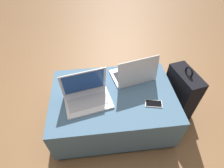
{
  "coord_description": "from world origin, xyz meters",
  "views": [
    {
      "loc": [
        -0.12,
        -0.94,
        1.51
      ],
      "look_at": [
        -0.0,
        0.04,
        0.49
      ],
      "focal_mm": 28.0,
      "sensor_mm": 36.0,
      "label": 1
    }
  ],
  "objects": [
    {
      "name": "ottoman",
      "position": [
        0.0,
        0.0,
        0.2
      ],
      "size": [
        1.03,
        0.69,
        0.41
      ],
      "color": "#2A3D4E",
      "rests_on": "ground_plane"
    },
    {
      "name": "laptop_near",
      "position": [
        -0.21,
        -0.03,
        0.46
      ],
      "size": [
        0.4,
        0.31,
        0.25
      ],
      "rotation": [
        0.0,
        0.0,
        0.2
      ],
      "color": "silver",
      "rests_on": "ottoman"
    },
    {
      "name": "cell_phone",
      "position": [
        0.3,
        -0.14,
        0.41
      ],
      "size": [
        0.14,
        0.09,
        0.01
      ],
      "rotation": [
        0.0,
        0.0,
        4.51
      ],
      "color": "white",
      "rests_on": "ottoman"
    },
    {
      "name": "ground_plane",
      "position": [
        0.0,
        0.0,
        0.0
      ],
      "size": [
        14.0,
        14.0,
        0.0
      ],
      "primitive_type": "plane",
      "color": "olive"
    },
    {
      "name": "laptop_far",
      "position": [
        0.21,
        0.17,
        0.46
      ],
      "size": [
        0.41,
        0.32,
        0.26
      ],
      "rotation": [
        0.0,
        0.0,
        3.37
      ],
      "color": "silver",
      "rests_on": "ottoman"
    },
    {
      "name": "backpack",
      "position": [
        0.66,
        0.08,
        0.24
      ],
      "size": [
        0.26,
        0.36,
        0.57
      ],
      "rotation": [
        0.0,
        0.0,
        1.78
      ],
      "color": "black",
      "rests_on": "ground_plane"
    }
  ]
}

